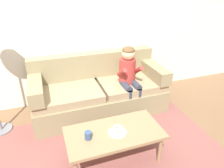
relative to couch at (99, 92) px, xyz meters
The scene contains 11 objects.
ground 0.92m from the couch, 99.04° to the right, with size 10.00×10.00×0.00m, color brown.
wall_back 1.21m from the couch, 103.65° to the left, with size 8.00×0.10×2.80m, color silver.
area_rug 1.15m from the couch, 97.00° to the right, with size 2.85×2.06×0.01m, color brown.
couch is the anchor object (origin of this frame).
coffee_table 1.16m from the couch, 97.19° to the right, with size 1.12×0.57×0.43m.
person_child 0.60m from the couch, 24.54° to the right, with size 0.34×0.58×1.10m.
plate 1.19m from the couch, 95.55° to the right, with size 0.21×0.21×0.01m, color white.
donut 1.19m from the couch, 95.55° to the right, with size 0.12×0.12×0.04m, color beige.
donut_second 1.19m from the couch, 95.55° to the right, with size 0.12×0.12×0.04m, color beige.
mug 1.25m from the couch, 111.30° to the right, with size 0.08×0.08×0.09m, color #334C72.
toy_controller 1.05m from the couch, 124.24° to the right, with size 0.23×0.09×0.05m.
Camera 1 is at (-0.65, -2.06, 1.99)m, focal length 32.84 mm.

